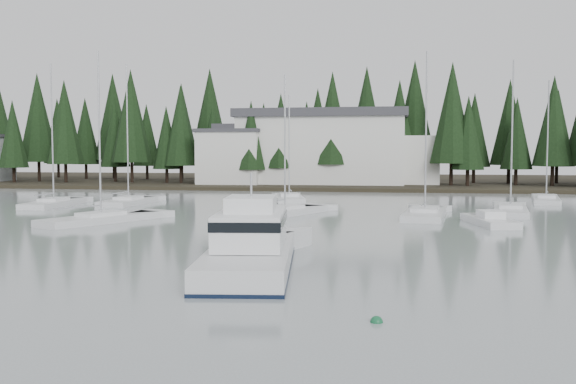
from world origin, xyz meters
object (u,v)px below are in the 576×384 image
object	(u,v)px
sailboat_4	(289,200)
sailboat_0	(425,216)
house_west	(231,155)
sailboat_10	(101,221)
sailboat_8	(54,205)
runabout_1	(490,223)
sailboat_12	(129,203)
harbor_inn	(336,148)
cabin_cruiser_center	(251,252)
sailboat_2	(510,212)
sailboat_3	(285,214)
sailboat_1	(546,201)

from	to	relation	value
sailboat_4	sailboat_0	bearing A→B (deg)	-151.88
house_west	sailboat_10	xyz separation A→B (m)	(2.28, -47.40, -4.59)
sailboat_8	runabout_1	xyz separation A→B (m)	(39.15, -9.73, 0.05)
sailboat_12	harbor_inn	bearing A→B (deg)	-24.68
harbor_inn	sailboat_0	bearing A→B (deg)	-75.61
house_west	cabin_cruiser_center	bearing A→B (deg)	-74.81
sailboat_8	runabout_1	world-z (taller)	sailboat_8
sailboat_2	sailboat_3	bearing A→B (deg)	111.56
sailboat_4	sailboat_12	bearing A→B (deg)	102.50
sailboat_1	sailboat_3	size ratio (longest dim) A/B	1.08
sailboat_10	sailboat_12	xyz separation A→B (m)	(-4.70, 15.85, 0.02)
sailboat_0	sailboat_12	distance (m)	29.69
sailboat_8	sailboat_12	xyz separation A→B (m)	(6.26, 3.13, 0.00)
sailboat_3	sailboat_1	bearing A→B (deg)	-30.65
sailboat_4	sailboat_10	distance (m)	25.26
sailboat_3	sailboat_8	bearing A→B (deg)	102.62
harbor_inn	sailboat_2	bearing A→B (deg)	-64.43
house_west	sailboat_1	distance (m)	45.19
harbor_inn	sailboat_12	distance (m)	39.43
cabin_cruiser_center	sailboat_12	size ratio (longest dim) A/B	0.83
sailboat_1	sailboat_10	bearing A→B (deg)	135.04
sailboat_8	sailboat_12	size ratio (longest dim) A/B	0.99
sailboat_10	runabout_1	xyz separation A→B (m)	(28.19, 2.99, 0.06)
sailboat_12	sailboat_8	bearing A→B (deg)	118.51
sailboat_0	runabout_1	xyz separation A→B (m)	(4.36, -4.63, 0.06)
sailboat_8	sailboat_4	bearing A→B (deg)	-67.52
sailboat_0	runabout_1	bearing A→B (deg)	-129.92
house_west	sailboat_1	bearing A→B (deg)	-29.30
sailboat_0	sailboat_8	xyz separation A→B (m)	(-34.78, 5.10, 0.01)
sailboat_3	runabout_1	xyz separation A→B (m)	(15.75, -5.03, 0.07)
sailboat_0	sailboat_3	distance (m)	11.39
sailboat_8	runabout_1	bearing A→B (deg)	-107.34
sailboat_2	sailboat_8	xyz separation A→B (m)	(-42.11, 0.40, 0.01)
cabin_cruiser_center	sailboat_4	distance (m)	39.87
sailboat_0	sailboat_4	distance (m)	20.49
house_west	sailboat_3	size ratio (longest dim) A/B	0.79
sailboat_3	sailboat_12	size ratio (longest dim) A/B	0.84
sailboat_3	sailboat_8	world-z (taller)	sailboat_8
harbor_inn	sailboat_0	xyz separation A→B (m)	(11.06, -43.11, -5.71)
sailboat_2	sailboat_8	bearing A→B (deg)	98.07
sailboat_1	sailboat_4	world-z (taller)	sailboat_1
sailboat_10	sailboat_0	bearing A→B (deg)	-46.44
sailboat_2	runabout_1	distance (m)	9.79
sailboat_3	sailboat_8	xyz separation A→B (m)	(-23.40, 4.70, 0.02)
cabin_cruiser_center	sailboat_4	world-z (taller)	sailboat_4
cabin_cruiser_center	sailboat_0	distance (m)	25.70
sailboat_12	sailboat_2	bearing A→B (deg)	-93.71
house_west	sailboat_3	bearing A→B (deg)	-69.51
sailboat_1	sailboat_10	size ratio (longest dim) A/B	1.00
harbor_inn	runabout_1	distance (m)	50.49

